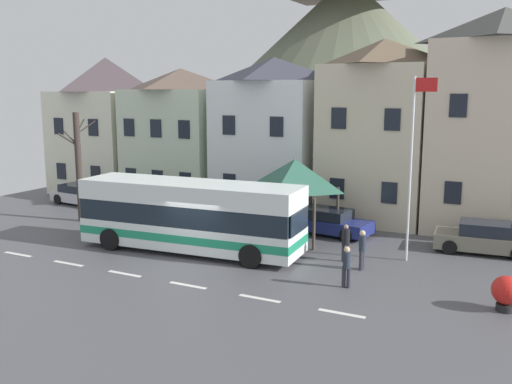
# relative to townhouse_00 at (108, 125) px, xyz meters

# --- Properties ---
(ground_plane) EXTENTS (40.00, 60.00, 0.07)m
(ground_plane) POSITION_rel_townhouse_00_xyz_m (14.87, -12.15, -4.73)
(ground_plane) COLOR #4E4E53
(townhouse_00) EXTENTS (6.12, 6.35, 9.41)m
(townhouse_00) POSITION_rel_townhouse_00_xyz_m (0.00, 0.00, 0.00)
(townhouse_00) COLOR silver
(townhouse_00) RESTS_ON ground_plane
(townhouse_01) EXTENTS (6.21, 5.63, 8.55)m
(townhouse_01) POSITION_rel_townhouse_00_xyz_m (6.55, -0.36, -0.43)
(townhouse_01) COLOR beige
(townhouse_01) RESTS_ON ground_plane
(townhouse_02) EXTENTS (6.01, 5.75, 9.10)m
(townhouse_02) POSITION_rel_townhouse_00_xyz_m (13.20, -0.30, -0.16)
(townhouse_02) COLOR white
(townhouse_02) RESTS_ON ground_plane
(townhouse_03) EXTENTS (5.57, 6.85, 9.96)m
(townhouse_03) POSITION_rel_townhouse_00_xyz_m (19.64, 0.25, 0.28)
(townhouse_03) COLOR beige
(townhouse_03) RESTS_ON ground_plane
(townhouse_04) EXTENTS (6.16, 6.02, 11.19)m
(townhouse_04) POSITION_rel_townhouse_00_xyz_m (25.65, -0.16, 0.89)
(townhouse_04) COLOR beige
(townhouse_04) RESTS_ON ground_plane
(hilltop_castle) EXTENTS (37.50, 37.50, 25.90)m
(hilltop_castle) POSITION_rel_townhouse_00_xyz_m (11.24, 19.01, 4.54)
(hilltop_castle) COLOR #5B624D
(hilltop_castle) RESTS_ON ground_plane
(transit_bus) EXTENTS (10.43, 3.37, 3.16)m
(transit_bus) POSITION_rel_townhouse_00_xyz_m (13.95, -10.70, -3.11)
(transit_bus) COLOR white
(transit_bus) RESTS_ON ground_plane
(bus_shelter) EXTENTS (3.60, 3.60, 3.91)m
(bus_shelter) POSITION_rel_townhouse_00_xyz_m (17.20, -6.40, -1.57)
(bus_shelter) COLOR #473D33
(bus_shelter) RESTS_ON ground_plane
(parked_car_00) EXTENTS (4.29, 2.05, 1.20)m
(parked_car_00) POSITION_rel_townhouse_00_xyz_m (7.40, -5.20, -4.10)
(parked_car_00) COLOR #2D5A34
(parked_car_00) RESTS_ON ground_plane
(parked_car_01) EXTENTS (4.35, 2.22, 1.39)m
(parked_car_01) POSITION_rel_townhouse_00_xyz_m (25.86, -4.98, -4.02)
(parked_car_01) COLOR slate
(parked_car_01) RESTS_ON ground_plane
(parked_car_02) EXTENTS (4.62, 2.25, 1.25)m
(parked_car_02) POSITION_rel_townhouse_00_xyz_m (2.00, -4.86, -4.08)
(parked_car_02) COLOR silver
(parked_car_02) RESTS_ON ground_plane
(parked_car_03) EXTENTS (4.59, 2.42, 1.29)m
(parked_car_03) POSITION_rel_townhouse_00_xyz_m (18.35, -4.94, -4.07)
(parked_car_03) COLOR navy
(parked_car_03) RESTS_ON ground_plane
(pedestrian_00) EXTENTS (0.33, 0.28, 1.57)m
(pedestrian_00) POSITION_rel_townhouse_00_xyz_m (21.72, -12.19, -3.85)
(pedestrian_00) COLOR #2D2D38
(pedestrian_00) RESTS_ON ground_plane
(pedestrian_01) EXTENTS (0.28, 0.34, 1.64)m
(pedestrian_01) POSITION_rel_townhouse_00_xyz_m (21.63, -9.87, -3.81)
(pedestrian_01) COLOR #2D2D38
(pedestrian_01) RESTS_ON ground_plane
(pedestrian_02) EXTENTS (0.33, 0.33, 1.62)m
(pedestrian_02) POSITION_rel_townhouse_00_xyz_m (20.69, -9.11, -3.74)
(pedestrian_02) COLOR #2D2D38
(pedestrian_02) RESTS_ON ground_plane
(public_bench) EXTENTS (1.71, 0.48, 0.87)m
(public_bench) POSITION_rel_townhouse_00_xyz_m (17.85, -4.67, -4.23)
(public_bench) COLOR #33473D
(public_bench) RESTS_ON ground_plane
(flagpole) EXTENTS (0.95, 0.10, 7.75)m
(flagpole) POSITION_rel_townhouse_00_xyz_m (23.05, -7.76, -0.25)
(flagpole) COLOR silver
(flagpole) RESTS_ON ground_plane
(harbour_buoy) EXTENTS (0.95, 0.95, 1.20)m
(harbour_buoy) POSITION_rel_townhouse_00_xyz_m (27.12, -12.00, -4.03)
(harbour_buoy) COLOR black
(harbour_buoy) RESTS_ON ground_plane
(bare_tree_00) EXTENTS (1.40, 1.55, 6.00)m
(bare_tree_00) POSITION_rel_townhouse_00_xyz_m (5.20, -8.43, -1.64)
(bare_tree_00) COLOR #382D28
(bare_tree_00) RESTS_ON ground_plane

